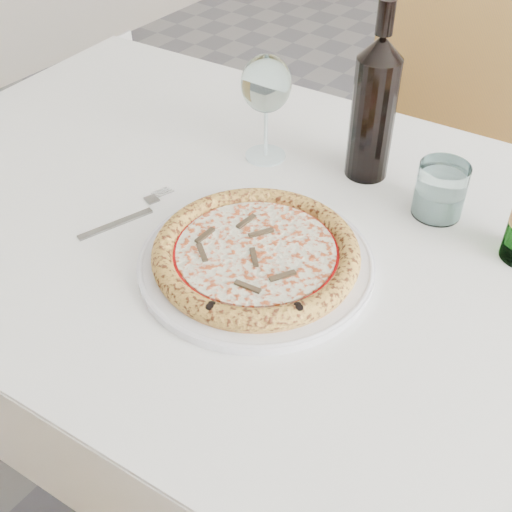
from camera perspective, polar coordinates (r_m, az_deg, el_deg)
The scene contains 9 objects.
floor at distance 1.67m, azimuth 13.20°, elevation -18.79°, with size 5.00×6.00×0.02m, color #494953.
dining_table at distance 1.08m, azimuth 3.13°, elevation -1.23°, with size 1.64×1.05×0.76m.
chair_far at distance 1.76m, azimuth 16.27°, elevation 9.54°, with size 0.56×0.56×0.93m.
plate at distance 0.96m, azimuth 0.00°, elevation -0.51°, with size 0.36×0.36×0.02m.
pizza at distance 0.95m, azimuth -0.00°, elevation 0.29°, with size 0.31×0.31×0.03m.
fork at distance 1.08m, azimuth -11.32°, elevation 3.54°, with size 0.05×0.18×0.00m.
wine_glass at distance 1.15m, azimuth 0.91°, elevation 14.86°, with size 0.09×0.09×0.20m.
tumbler at distance 1.09m, azimuth 16.02°, elevation 5.38°, with size 0.08×0.08×0.09m.
wine_bottle at distance 1.12m, azimuth 10.44°, elevation 12.93°, with size 0.08×0.08×0.31m.
Camera 1 is at (0.19, -0.87, 1.40)m, focal length 45.00 mm.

